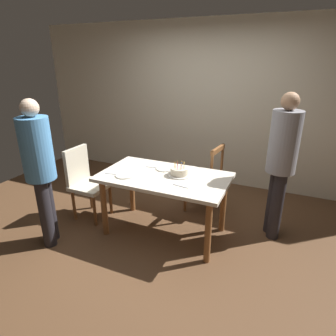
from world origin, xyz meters
name	(u,v)px	position (x,y,z in m)	size (l,w,h in m)	color
ground	(164,232)	(0.00, 0.00, 0.00)	(6.40, 6.40, 0.00)	brown
back_wall	(211,105)	(0.00, 1.85, 1.30)	(6.40, 0.10, 2.60)	beige
dining_table	(164,184)	(0.00, 0.00, 0.66)	(1.48, 0.85, 0.76)	silver
birthday_cake	(179,172)	(0.16, 0.08, 0.80)	(0.28, 0.28, 0.16)	silver
plate_near_celebrant	(125,175)	(-0.41, -0.19, 0.76)	(0.22, 0.22, 0.01)	silver
plate_far_side	(165,169)	(-0.07, 0.19, 0.76)	(0.22, 0.22, 0.01)	silver
fork_near_celebrant	(112,174)	(-0.57, -0.21, 0.76)	(0.18, 0.02, 0.01)	silver
fork_far_side	(153,167)	(-0.23, 0.18, 0.76)	(0.18, 0.02, 0.01)	silver
fork_near_guest	(181,186)	(0.28, -0.20, 0.76)	(0.18, 0.02, 0.01)	silver
chair_spindle_back	(204,180)	(0.27, 0.74, 0.46)	(0.49, 0.49, 0.95)	beige
chair_upholstered	(85,179)	(-1.13, -0.04, 0.53)	(0.45, 0.45, 0.95)	beige
person_celebrant	(40,166)	(-1.13, -0.71, 0.94)	(0.32, 0.32, 1.66)	#262328
person_guest	(281,159)	(1.21, 0.49, 0.97)	(0.32, 0.32, 1.70)	#262328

